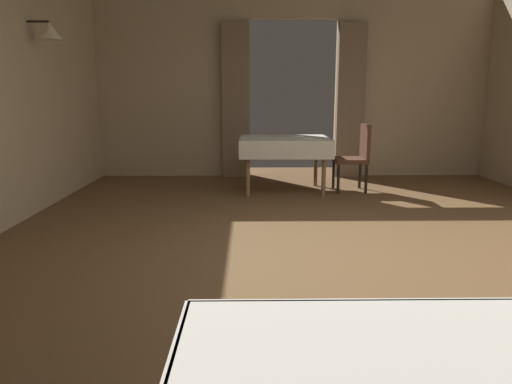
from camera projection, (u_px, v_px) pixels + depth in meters
ground at (336, 259)px, 3.92m from camera, size 10.08×10.08×0.00m
wall_back at (293, 83)px, 7.72m from camera, size 6.40×0.27×3.00m
dining_table_mid at (284, 144)px, 6.58m from camera, size 1.24×1.01×0.75m
chair_mid_right at (356, 154)px, 6.61m from camera, size 0.44×0.44×0.93m
plate_mid_a at (298, 136)px, 6.76m from camera, size 0.20×0.20×0.01m
plate_mid_b at (307, 138)px, 6.41m from camera, size 0.20×0.20×0.01m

